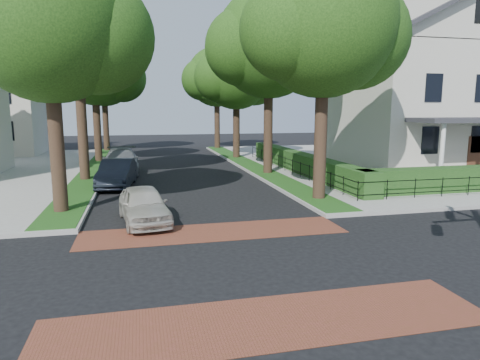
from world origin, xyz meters
name	(u,v)px	position (x,y,z in m)	size (l,w,h in m)	color
ground	(234,265)	(0.00, 0.00, 0.00)	(120.00, 120.00, 0.00)	black
sidewalk_ne	(421,160)	(19.50, 19.00, 0.07)	(30.00, 30.00, 0.15)	gray
crosswalk_far	(214,232)	(0.00, 3.20, 0.01)	(9.00, 2.20, 0.01)	brown
crosswalk_near	(269,321)	(0.00, -3.20, 0.01)	(9.00, 2.20, 0.01)	brown
grass_strip_ne	(250,164)	(5.40, 19.10, 0.16)	(1.60, 29.80, 0.02)	#204B15
grass_strip_nw	(94,169)	(-5.40, 19.10, 0.16)	(1.60, 29.80, 0.02)	#204B15
tree_right_near	(324,28)	(5.60, 7.24, 7.63)	(7.75, 6.67, 10.66)	black
tree_right_mid	(270,46)	(5.61, 15.25, 7.99)	(8.25, 7.09, 11.22)	black
tree_right_far	(237,75)	(5.60, 24.22, 6.91)	(7.25, 6.23, 9.74)	black
tree_right_back	(217,78)	(5.60, 33.23, 7.27)	(7.50, 6.45, 10.20)	black
tree_left_near	(52,25)	(-5.40, 7.23, 7.27)	(7.50, 6.45, 10.20)	black
tree_left_mid	(79,32)	(-5.39, 15.24, 8.34)	(8.00, 6.88, 11.48)	black
tree_left_far	(96,69)	(-5.40, 24.22, 7.12)	(7.00, 6.02, 9.86)	black
tree_left_back	(105,74)	(-5.40, 33.24, 7.41)	(7.75, 6.66, 10.44)	black
hedge_main_road	(300,162)	(7.70, 15.00, 0.75)	(1.00, 18.00, 1.20)	#153C14
fence_main_road	(289,165)	(6.90, 15.00, 0.60)	(0.06, 18.00, 0.90)	black
house_victorian	(430,82)	(17.51, 15.92, 6.02)	(13.00, 13.05, 12.48)	silver
parked_car_front	(144,205)	(-2.30, 5.03, 0.67)	(1.59, 3.96, 1.35)	beige
parked_car_middle	(117,173)	(-3.60, 12.79, 0.75)	(1.59, 4.55, 1.50)	black
parked_car_rear	(121,161)	(-3.60, 17.91, 0.80)	(2.24, 5.51, 1.60)	slate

